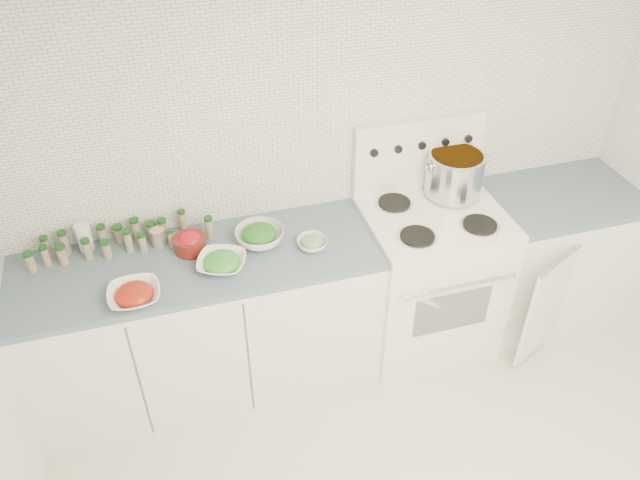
{
  "coord_description": "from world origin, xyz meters",
  "views": [
    {
      "loc": [
        -0.9,
        -1.3,
        2.91
      ],
      "look_at": [
        -0.19,
        1.14,
        0.93
      ],
      "focal_mm": 35.0,
      "sensor_mm": 36.0,
      "label": 1
    }
  ],
  "objects_px": {
    "stove": "(427,274)",
    "stock_pot": "(455,172)",
    "bowl_tomato": "(134,294)",
    "bowl_snowpea": "(222,262)"
  },
  "relations": [
    {
      "from": "stove",
      "to": "stock_pot",
      "type": "xyz_separation_m",
      "value": [
        0.17,
        0.15,
        0.58
      ]
    },
    {
      "from": "stock_pot",
      "to": "bowl_snowpea",
      "type": "xyz_separation_m",
      "value": [
        -1.36,
        -0.24,
        -0.14
      ]
    },
    {
      "from": "stove",
      "to": "bowl_tomato",
      "type": "bearing_deg",
      "value": -172.74
    },
    {
      "from": "stove",
      "to": "stock_pot",
      "type": "distance_m",
      "value": 0.62
    },
    {
      "from": "bowl_snowpea",
      "to": "stove",
      "type": "bearing_deg",
      "value": 4.25
    },
    {
      "from": "stock_pot",
      "to": "bowl_tomato",
      "type": "height_order",
      "value": "stock_pot"
    },
    {
      "from": "bowl_tomato",
      "to": "bowl_snowpea",
      "type": "distance_m",
      "value": 0.44
    },
    {
      "from": "bowl_tomato",
      "to": "bowl_snowpea",
      "type": "bearing_deg",
      "value": 15.37
    },
    {
      "from": "stock_pot",
      "to": "bowl_tomato",
      "type": "bearing_deg",
      "value": -168.77
    },
    {
      "from": "bowl_tomato",
      "to": "bowl_snowpea",
      "type": "relative_size",
      "value": 0.8
    }
  ]
}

